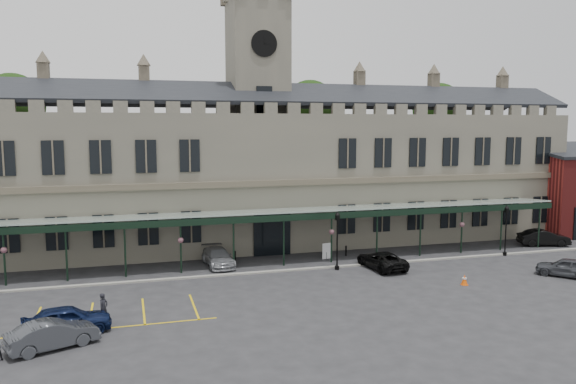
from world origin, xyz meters
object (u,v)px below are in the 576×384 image
object	(u,v)px
car_van	(381,260)
lamp_post_mid	(337,235)
station_building	(258,175)
car_right_b	(544,238)
traffic_cone	(464,280)
person_a	(104,308)
sign_board	(326,251)
clock_tower	(258,102)
car_left_b	(53,334)
car_taxi	(218,257)
lamp_post_right	(506,226)
car_left_a	(67,320)
car_right_a	(566,267)

from	to	relation	value
car_van	lamp_post_mid	bearing A→B (deg)	-17.40
station_building	car_right_b	world-z (taller)	station_building
traffic_cone	car_right_b	distance (m)	17.09
person_a	sign_board	bearing A→B (deg)	-21.59
car_van	person_a	distance (m)	21.25
clock_tower	station_building	bearing A→B (deg)	-90.00
clock_tower	car_left_b	world-z (taller)	clock_tower
lamp_post_mid	car_taxi	size ratio (longest dim) A/B	0.95
station_building	clock_tower	bearing A→B (deg)	90.00
sign_board	person_a	distance (m)	20.33
lamp_post_mid	lamp_post_right	bearing A→B (deg)	1.63
person_a	car_taxi	bearing A→B (deg)	-0.45
lamp_post_right	sign_board	world-z (taller)	lamp_post_right
car_left_a	car_right_b	xyz separation A→B (m)	(40.00, 11.38, -0.03)
station_building	traffic_cone	xyz separation A→B (m)	(10.60, -17.40, -6.11)
lamp_post_mid	car_right_b	bearing A→B (deg)	7.49
sign_board	car_left_b	xyz separation A→B (m)	(-19.51, -13.97, 0.08)
traffic_cone	car_van	bearing A→B (deg)	122.25
car_left_a	car_left_b	size ratio (longest dim) A/B	1.04
lamp_post_mid	sign_board	world-z (taller)	lamp_post_mid
traffic_cone	car_left_a	size ratio (longest dim) A/B	0.16
traffic_cone	person_a	size ratio (longest dim) A/B	0.44
station_building	lamp_post_right	size ratio (longest dim) A/B	13.79
car_van	person_a	bearing A→B (deg)	11.85
lamp_post_right	car_right_b	distance (m)	6.68
car_left_b	person_a	size ratio (longest dim) A/B	2.59
station_building	clock_tower	world-z (taller)	clock_tower
clock_tower	car_left_b	distance (m)	29.30
car_left_a	car_taxi	size ratio (longest dim) A/B	0.95
lamp_post_right	person_a	world-z (taller)	lamp_post_right
car_left_b	car_right_a	xyz separation A→B (m)	(34.49, 3.89, -0.01)
clock_tower	lamp_post_right	size ratio (longest dim) A/B	5.70
car_taxi	car_right_b	size ratio (longest dim) A/B	1.07
car_left_a	car_right_a	size ratio (longest dim) A/B	1.10
clock_tower	sign_board	bearing A→B (deg)	-62.11
car_left_a	car_right_b	world-z (taller)	car_left_a
lamp_post_right	car_left_a	xyz separation A→B (m)	(-34.03, -9.01, -1.81)
station_building	traffic_cone	size ratio (longest dim) A/B	81.45
clock_tower	sign_board	distance (m)	15.14
car_right_a	lamp_post_right	bearing A→B (deg)	-131.11
station_building	clock_tower	xyz separation A→B (m)	(0.00, 0.09, 6.64)
clock_tower	lamp_post_mid	world-z (taller)	clock_tower
car_right_a	clock_tower	bearing A→B (deg)	-83.75
lamp_post_right	car_van	xyz separation A→B (m)	(-12.03, -1.11, -1.90)
car_van	sign_board	bearing A→B (deg)	-60.88
car_left_b	person_a	world-z (taller)	person_a
sign_board	car_right_a	size ratio (longest dim) A/B	0.32
clock_tower	car_left_a	bearing A→B (deg)	-127.31
station_building	car_van	size ratio (longest dim) A/B	12.34
lamp_post_mid	car_left_b	world-z (taller)	lamp_post_mid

